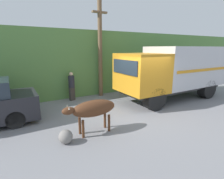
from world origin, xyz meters
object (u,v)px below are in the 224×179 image
(cargo_truck, at_px, (175,70))
(brown_cow, at_px, (93,109))
(pedestrian_on_hill, at_px, (72,85))
(utility_pole, at_px, (100,48))
(roadside_rock, at_px, (66,137))

(cargo_truck, relative_size, brown_cow, 3.55)
(brown_cow, distance_m, pedestrian_on_hill, 4.21)
(brown_cow, distance_m, utility_pole, 5.30)
(utility_pole, bearing_deg, roadside_rock, -127.60)
(brown_cow, bearing_deg, utility_pole, 74.46)
(cargo_truck, bearing_deg, utility_pole, 139.03)
(pedestrian_on_hill, relative_size, roadside_rock, 3.66)
(cargo_truck, xyz_separation_m, pedestrian_on_hill, (-5.20, 2.61, -0.82))
(cargo_truck, bearing_deg, brown_cow, -166.70)
(pedestrian_on_hill, height_order, roadside_rock, pedestrian_on_hill)
(cargo_truck, xyz_separation_m, brown_cow, (-5.76, -1.56, -0.82))
(utility_pole, distance_m, roadside_rock, 6.25)
(cargo_truck, distance_m, utility_pole, 4.46)
(utility_pole, bearing_deg, pedestrian_on_hill, -176.63)
(utility_pole, relative_size, roadside_rock, 12.61)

